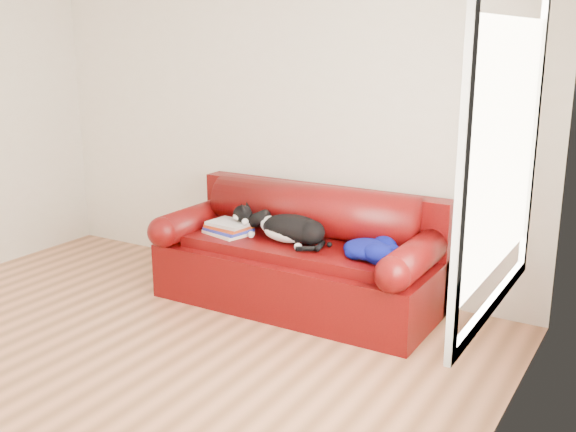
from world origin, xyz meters
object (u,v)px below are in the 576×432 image
at_px(sofa_base, 298,274).
at_px(blanket, 372,249).
at_px(cat, 291,229).
at_px(book_stack, 229,228).

height_order(sofa_base, blanket, blanket).
relative_size(sofa_base, cat, 2.94).
relative_size(sofa_base, book_stack, 5.43).
distance_m(book_stack, blanket, 1.18).
height_order(sofa_base, book_stack, book_stack).
xyz_separation_m(sofa_base, blanket, (0.63, -0.07, 0.32)).
bearing_deg(blanket, sofa_base, 173.44).
bearing_deg(book_stack, sofa_base, 11.62).
height_order(book_stack, blanket, blanket).
distance_m(book_stack, cat, 0.53).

